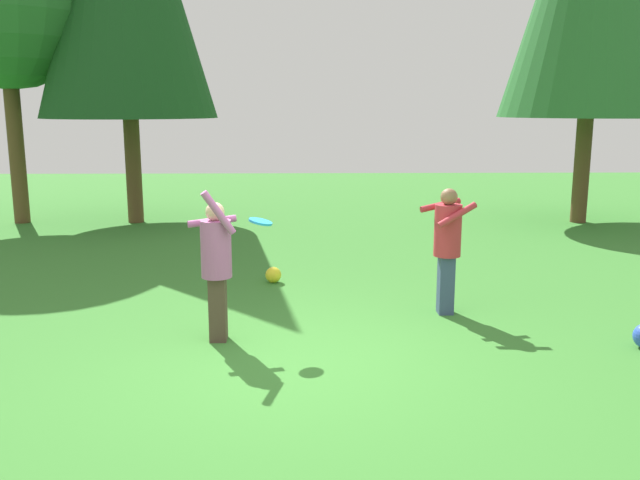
{
  "coord_description": "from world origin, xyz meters",
  "views": [
    {
      "loc": [
        0.16,
        -6.63,
        2.61
      ],
      "look_at": [
        0.34,
        1.19,
        1.05
      ],
      "focal_mm": 37.83,
      "sensor_mm": 36.0,
      "label": 1
    }
  ],
  "objects_px": {
    "person_thrower": "(216,260)",
    "person_catcher": "(447,240)",
    "frisbee": "(261,222)",
    "ball_yellow": "(273,275)"
  },
  "relations": [
    {
      "from": "person_catcher",
      "to": "ball_yellow",
      "type": "xyz_separation_m",
      "value": [
        -2.27,
        1.57,
        -0.83
      ]
    },
    {
      "from": "frisbee",
      "to": "ball_yellow",
      "type": "xyz_separation_m",
      "value": [
        0.02,
        2.36,
        -1.22
      ]
    },
    {
      "from": "person_catcher",
      "to": "frisbee",
      "type": "bearing_deg",
      "value": 0.0
    },
    {
      "from": "person_thrower",
      "to": "person_catcher",
      "type": "height_order",
      "value": "person_thrower"
    },
    {
      "from": "frisbee",
      "to": "ball_yellow",
      "type": "distance_m",
      "value": 2.66
    },
    {
      "from": "person_catcher",
      "to": "frisbee",
      "type": "xyz_separation_m",
      "value": [
        -2.29,
        -0.8,
        0.38
      ]
    },
    {
      "from": "frisbee",
      "to": "person_thrower",
      "type": "bearing_deg",
      "value": -162.04
    },
    {
      "from": "person_thrower",
      "to": "person_catcher",
      "type": "xyz_separation_m",
      "value": [
        2.77,
        0.95,
        0.01
      ]
    },
    {
      "from": "ball_yellow",
      "to": "person_thrower",
      "type": "bearing_deg",
      "value": -101.31
    },
    {
      "from": "person_thrower",
      "to": "frisbee",
      "type": "distance_m",
      "value": 0.65
    }
  ]
}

